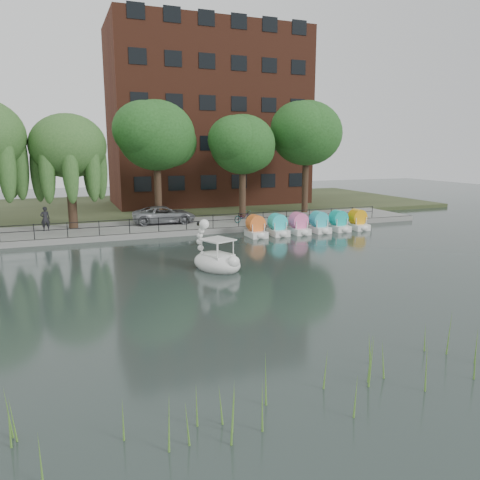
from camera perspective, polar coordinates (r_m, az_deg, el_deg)
ground_plane at (r=21.54m, az=2.65°, el=-5.40°), size 120.00×120.00×0.00m
promenade at (r=36.35m, az=-7.65°, el=1.64°), size 40.00×6.00×0.40m
kerb at (r=33.53m, az=-6.44°, el=0.87°), size 40.00×0.25×0.40m
land_strip at (r=49.93m, az=-11.50°, el=4.06°), size 60.00×22.00×0.36m
railing at (r=33.56m, az=-6.56°, el=2.52°), size 32.00×0.05×1.00m
apartment_building at (r=51.31m, az=-3.93°, el=14.71°), size 20.00×10.07×18.00m
willow_mid at (r=35.87m, az=-20.22°, el=10.65°), size 5.32×5.32×8.15m
broadleaf_center at (r=37.61m, az=-10.18°, el=12.38°), size 6.00×6.00×9.25m
broadleaf_right at (r=39.12m, az=0.31°, el=11.50°), size 5.40×5.40×8.32m
broadleaf_far at (r=42.84m, az=8.11°, el=12.71°), size 6.30×6.30×9.71m
minivan at (r=36.67m, az=-9.23°, el=3.21°), size 2.90×5.69×1.54m
bicycle at (r=36.69m, az=0.42°, el=2.93°), size 1.01×1.81×1.00m
pedestrian at (r=35.58m, az=-22.67°, el=2.61°), size 0.78×0.59×1.98m
swan_boat at (r=24.07m, az=-2.93°, el=-2.29°), size 2.84×3.43×2.50m
pedal_boat_row at (r=34.73m, az=8.40°, el=1.86°), size 9.65×1.70×1.40m
reed_bank at (r=15.06m, az=25.32°, el=-11.51°), size 24.00×2.40×1.20m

